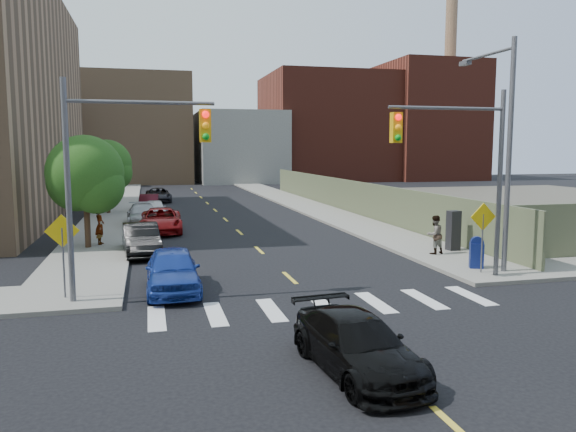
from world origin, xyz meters
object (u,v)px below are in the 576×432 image
parked_car_grey (158,195)px  parked_car_silver (143,215)px  black_sedan (357,344)px  parked_car_white (155,208)px  mailbox (477,253)px  parked_car_maroon (149,203)px  pedestrian_west (100,226)px  parked_car_black (141,239)px  parked_car_blue (173,270)px  payphone (453,230)px  parked_car_red (161,220)px  pedestrian_east (435,235)px

parked_car_grey → parked_car_silver: bearing=-97.4°
parked_car_silver → black_sedan: size_ratio=1.09×
parked_car_white → mailbox: bearing=-61.4°
parked_car_maroon → mailbox: (12.54, -24.98, 0.10)m
mailbox → pedestrian_west: pedestrian_west is taller
parked_car_black → parked_car_blue: bearing=-85.9°
pedestrian_west → parked_car_grey: bearing=-3.3°
mailbox → payphone: 3.98m
mailbox → pedestrian_west: bearing=170.4°
parked_car_blue → parked_car_silver: (-1.11, 17.19, -0.06)m
payphone → parked_car_black: bearing=160.6°
black_sedan → parked_car_silver: bearing=94.6°
parked_car_blue → payphone: 13.67m
parked_car_silver → parked_car_white: 4.46m
parked_car_red → pedestrian_west: (-3.04, -4.28, 0.35)m
parked_car_silver → black_sedan: bearing=-81.4°
parked_car_white → pedestrian_east: (12.02, -18.20, 0.40)m
parked_car_black → payphone: payphone is taller
parked_car_maroon → pedestrian_west: pedestrian_west is taller
parked_car_black → payphone: (14.16, -3.05, 0.35)m
parked_car_white → payphone: 22.04m
parked_car_maroon → payphone: 25.25m
pedestrian_west → parked_car_white: bearing=-8.7°
parked_car_maroon → pedestrian_west: 15.71m
parked_car_red → mailbox: (11.93, -13.75, 0.05)m
mailbox → parked_car_maroon: bearing=139.4°
parked_car_maroon → pedestrian_west: size_ratio=2.22×
parked_car_grey → payphone: bearing=-69.0°
parked_car_black → mailbox: (12.98, -6.83, 0.04)m
pedestrian_east → parked_car_maroon: bearing=-74.2°
parked_car_silver → payphone: 19.33m
parked_car_maroon → mailbox: 27.95m
parked_car_grey → black_sedan: (3.40, -41.34, -0.01)m
parked_car_silver → pedestrian_west: bearing=-106.9°
parked_car_blue → pedestrian_east: size_ratio=2.52×
parked_car_red → parked_car_maroon: size_ratio=1.26×
parked_car_blue → payphone: (13.05, 4.05, 0.33)m
parked_car_silver → pedestrian_east: (12.83, -13.81, 0.33)m
parked_car_grey → parked_car_blue: bearing=-93.1°
parked_car_silver → parked_car_white: parked_car_silver is taller
parked_car_grey → pedestrian_east: bearing=-71.7°
parked_car_blue → parked_car_silver: 17.23m
mailbox → pedestrian_west: (-14.97, 9.47, 0.30)m
parked_car_black → black_sedan: bearing=-77.6°
parked_car_blue → parked_car_white: (-0.29, 21.58, -0.13)m
parked_car_blue → pedestrian_west: bearing=108.3°
pedestrian_east → parked_car_silver: bearing=-60.8°
parked_car_red → parked_car_silver: 3.35m
parked_car_red → parked_car_white: (-0.23, 7.57, -0.09)m
mailbox → pedestrian_east: pedestrian_east is taller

